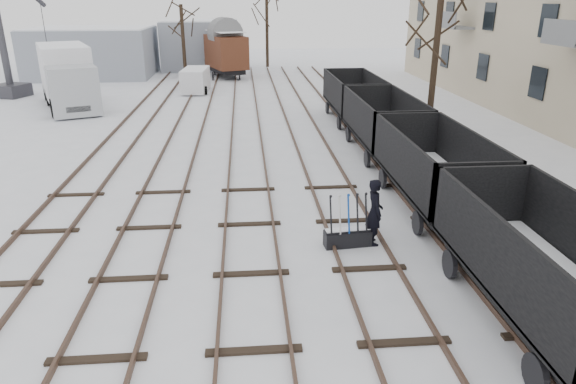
% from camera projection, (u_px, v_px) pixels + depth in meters
% --- Properties ---
extents(ground, '(120.00, 120.00, 0.00)m').
position_uv_depth(ground, '(251.00, 275.00, 12.82)').
color(ground, white).
rests_on(ground, ground).
extents(tracks, '(13.90, 52.00, 0.16)m').
position_uv_depth(tracks, '(246.00, 135.00, 25.53)').
color(tracks, black).
rests_on(tracks, ground).
extents(shed_left, '(10.00, 8.00, 4.10)m').
position_uv_depth(shed_left, '(93.00, 52.00, 44.58)').
color(shed_left, '#9197A3').
rests_on(shed_left, ground).
extents(shed_right, '(7.00, 6.00, 4.50)m').
position_uv_depth(shed_right, '(201.00, 45.00, 48.95)').
color(shed_right, '#9197A3').
rests_on(shed_right, ground).
extents(ground_frame, '(1.34, 0.55, 1.49)m').
position_uv_depth(ground_frame, '(348.00, 236.00, 14.23)').
color(ground_frame, black).
rests_on(ground_frame, ground).
extents(worker, '(0.49, 0.72, 1.90)m').
position_uv_depth(worker, '(375.00, 212.00, 14.14)').
color(worker, black).
rests_on(worker, ground).
extents(freight_wagon_a, '(2.46, 6.15, 2.51)m').
position_uv_depth(freight_wagon_a, '(541.00, 282.00, 10.64)').
color(freight_wagon_a, black).
rests_on(freight_wagon_a, ground).
extents(freight_wagon_b, '(2.46, 6.15, 2.51)m').
position_uv_depth(freight_wagon_b, '(434.00, 180.00, 16.60)').
color(freight_wagon_b, black).
rests_on(freight_wagon_b, ground).
extents(freight_wagon_c, '(2.46, 6.15, 2.51)m').
position_uv_depth(freight_wagon_c, '(383.00, 132.00, 22.56)').
color(freight_wagon_c, black).
rests_on(freight_wagon_c, ground).
extents(freight_wagon_d, '(2.46, 6.15, 2.51)m').
position_uv_depth(freight_wagon_d, '(353.00, 103.00, 28.52)').
color(freight_wagon_d, black).
rests_on(freight_wagon_d, ground).
extents(box_van_wagon, '(4.17, 5.63, 3.84)m').
position_uv_depth(box_van_wagon, '(226.00, 51.00, 43.58)').
color(box_van_wagon, black).
rests_on(box_van_wagon, ground).
extents(lorry, '(4.69, 8.63, 3.75)m').
position_uv_depth(lorry, '(67.00, 76.00, 31.70)').
color(lorry, black).
rests_on(lorry, ground).
extents(panel_van, '(1.91, 3.93, 1.69)m').
position_uv_depth(panel_van, '(195.00, 80.00, 37.26)').
color(panel_van, white).
rests_on(panel_van, ground).
extents(crane, '(2.52, 5.84, 9.79)m').
position_uv_depth(crane, '(7.00, 58.00, 35.06)').
color(crane, '#323237').
rests_on(crane, ground).
extents(tree_near, '(0.30, 0.30, 6.64)m').
position_uv_depth(tree_near, '(434.00, 70.00, 23.99)').
color(tree_near, black).
rests_on(tree_near, ground).
extents(tree_far_left, '(0.30, 0.30, 5.97)m').
position_uv_depth(tree_far_left, '(183.00, 42.00, 42.81)').
color(tree_far_left, black).
rests_on(tree_far_left, ground).
extents(tree_far_right, '(0.30, 0.30, 6.83)m').
position_uv_depth(tree_far_right, '(267.00, 31.00, 50.05)').
color(tree_far_right, black).
rests_on(tree_far_right, ground).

